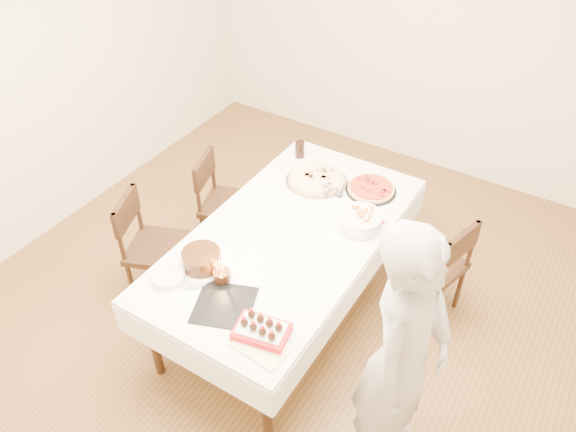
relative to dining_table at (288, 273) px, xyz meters
The scene contains 22 objects.
floor 0.38m from the dining_table, 112.39° to the right, with size 5.00×5.00×0.00m, color brown.
wall_back 2.62m from the dining_table, 90.65° to the left, with size 4.50×0.04×2.70m, color beige.
wall_left 2.48m from the dining_table, behind, with size 0.04×5.00×2.70m, color beige.
dining_table is the anchor object (origin of this frame).
chair_right_savory 1.03m from the dining_table, 33.44° to the left, with size 0.44×0.44×0.87m, color #331D11, non-canonical shape.
chair_left_savory 0.86m from the dining_table, 155.72° to the left, with size 0.44×0.44×0.87m, color #331D11, non-canonical shape.
chair_left_dessert 0.98m from the dining_table, 159.24° to the right, with size 0.45×0.45×0.89m, color #331D11, non-canonical shape.
person 1.34m from the dining_table, 29.81° to the right, with size 0.63×0.41×1.73m, color #B5B0AA.
pizza_white 0.75m from the dining_table, 102.05° to the left, with size 0.47×0.47×0.04m, color beige.
pizza_pepperoni 0.88m from the dining_table, 69.99° to the left, with size 0.38×0.38×0.04m, color red.
red_placemat 0.66m from the dining_table, 48.00° to the left, with size 0.22×0.22×0.01m, color #B21E1E.
pasta_bowl 0.66m from the dining_table, 41.05° to the left, with size 0.30×0.30×0.10m, color white.
taper_candle 0.76m from the dining_table, 80.26° to the left, with size 0.05×0.05×0.25m, color white.
shaker_pair 0.65m from the dining_table, 87.08° to the left, with size 0.09×0.09×0.10m, color white, non-canonical shape.
cola_glass 1.05m from the dining_table, 116.20° to the left, with size 0.07×0.07×0.14m, color black.
layer_cake 0.76m from the dining_table, 118.19° to the right, with size 0.31×0.31×0.12m, color #351E0D.
cake_board 0.83m from the dining_table, 88.66° to the right, with size 0.34×0.34×0.01m, color black.
birthday_cake 0.74m from the dining_table, 101.64° to the right, with size 0.11×0.11×0.13m, color #3B1910.
strawberry_box 0.96m from the dining_table, 67.86° to the right, with size 0.30×0.20×0.08m, color red, non-canonical shape.
box_lid 1.02m from the dining_table, 66.96° to the right, with size 0.30×0.20×0.02m, color beige.
plate_stack 0.94m from the dining_table, 118.54° to the right, with size 0.21×0.21×0.04m, color white.
china_plate 0.80m from the dining_table, 114.81° to the right, with size 0.25×0.25×0.01m, color white.
Camera 1 is at (1.53, -2.35, 3.26)m, focal length 35.00 mm.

